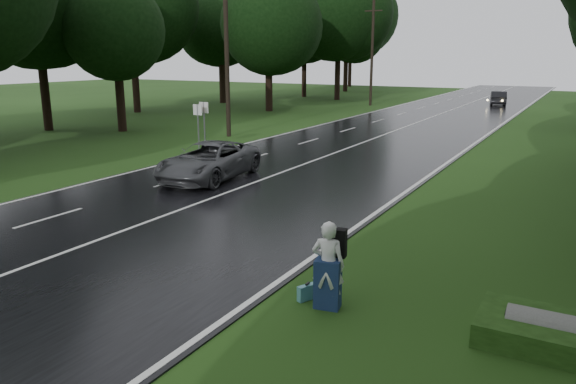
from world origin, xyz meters
name	(u,v)px	position (x,y,z in m)	size (l,w,h in m)	color
ground	(61,255)	(0.00, 0.00, 0.00)	(160.00, 160.00, 0.00)	#204213
road	(356,146)	(0.00, 20.00, 0.02)	(12.00, 140.00, 0.04)	black
lane_center	(356,145)	(0.00, 20.00, 0.04)	(0.12, 140.00, 0.01)	silver
grey_car	(209,161)	(-2.02, 8.99, 0.79)	(2.49, 5.39, 1.50)	#414346
far_car	(498,98)	(2.92, 51.24, 0.74)	(1.48, 4.24, 1.40)	black
hitchhiker	(329,268)	(7.29, 0.64, 0.86)	(0.74, 0.69, 1.84)	silver
suitcase	(307,292)	(6.76, 0.76, 0.17)	(0.13, 0.47, 0.33)	teal
culvert	(541,343)	(11.25, 1.19, 0.00)	(0.62, 0.62, 1.23)	slate
utility_pole_mid	(229,136)	(-8.50, 19.63, 0.00)	(1.80, 0.28, 10.74)	black
utility_pole_far	(370,105)	(-8.50, 44.76, 0.00)	(1.80, 0.28, 10.28)	black
road_sign_a	(199,149)	(-7.20, 14.93, 0.00)	(0.58, 0.10, 2.43)	white
road_sign_b	(205,147)	(-7.20, 15.47, 0.00)	(0.60, 0.10, 2.51)	white
tree_left_d	(123,131)	(-16.22, 18.13, 0.00)	(7.92, 7.92, 12.38)	black
tree_left_e	(269,111)	(-14.59, 34.75, 0.00)	(8.27, 8.27, 12.92)	black
tree_left_f	(337,100)	(-14.49, 49.82, 0.00)	(10.73, 10.73, 16.77)	black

